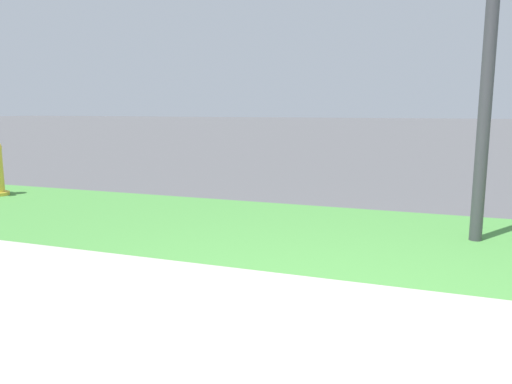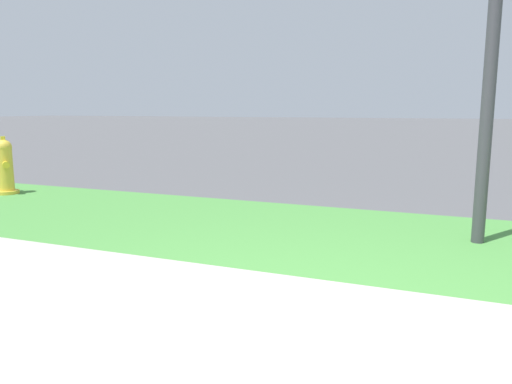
% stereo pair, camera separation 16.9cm
% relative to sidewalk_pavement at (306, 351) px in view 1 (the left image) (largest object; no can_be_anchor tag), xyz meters
% --- Properties ---
extents(ground_plane, '(120.00, 120.00, 0.00)m').
position_rel_sidewalk_pavement_xyz_m(ground_plane, '(0.00, 0.00, -0.01)').
color(ground_plane, '#515154').
extents(sidewalk_pavement, '(18.00, 2.12, 0.01)m').
position_rel_sidewalk_pavement_xyz_m(sidewalk_pavement, '(0.00, 0.00, 0.00)').
color(sidewalk_pavement, '#ADA89E').
rests_on(sidewalk_pavement, ground).
extents(grass_verge, '(18.00, 2.58, 0.01)m').
position_rel_sidewalk_pavement_xyz_m(grass_verge, '(0.00, 2.35, -0.00)').
color(grass_verge, '#47893D').
rests_on(grass_verge, ground).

